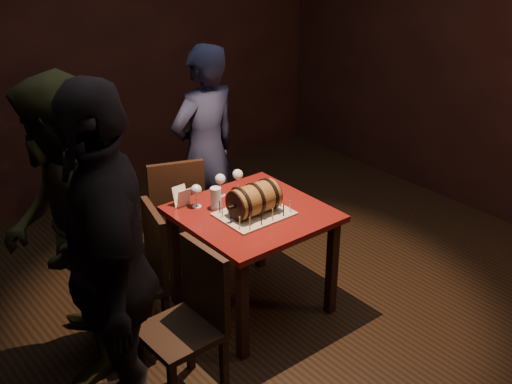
# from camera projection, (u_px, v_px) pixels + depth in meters

# --- Properties ---
(room_shell) EXTENTS (5.04, 5.04, 2.80)m
(room_shell) POSITION_uv_depth(u_px,v_px,m) (271.00, 123.00, 3.79)
(room_shell) COLOR black
(room_shell) RESTS_ON ground
(pub_table) EXTENTS (0.90, 0.90, 0.75)m
(pub_table) POSITION_uv_depth(u_px,v_px,m) (252.00, 226.00, 4.22)
(pub_table) COLOR #4D0D0C
(pub_table) RESTS_ON ground
(cake_board) EXTENTS (0.45, 0.35, 0.01)m
(cake_board) POSITION_uv_depth(u_px,v_px,m) (254.00, 214.00, 4.13)
(cake_board) COLOR #ABA08A
(cake_board) RESTS_ON pub_table
(barrel_cake) EXTENTS (0.37, 0.22, 0.22)m
(barrel_cake) POSITION_uv_depth(u_px,v_px,m) (254.00, 199.00, 4.08)
(barrel_cake) COLOR brown
(barrel_cake) RESTS_ON cake_board
(birthday_candles) EXTENTS (0.40, 0.30, 0.09)m
(birthday_candles) POSITION_uv_depth(u_px,v_px,m) (254.00, 207.00, 4.11)
(birthday_candles) COLOR #E0C986
(birthday_candles) RESTS_ON cake_board
(wine_glass_left) EXTENTS (0.07, 0.07, 0.16)m
(wine_glass_left) POSITION_uv_depth(u_px,v_px,m) (196.00, 191.00, 4.18)
(wine_glass_left) COLOR silver
(wine_glass_left) RESTS_ON pub_table
(wine_glass_mid) EXTENTS (0.07, 0.07, 0.16)m
(wine_glass_mid) POSITION_uv_depth(u_px,v_px,m) (220.00, 180.00, 4.33)
(wine_glass_mid) COLOR silver
(wine_glass_mid) RESTS_ON pub_table
(wine_glass_right) EXTENTS (0.07, 0.07, 0.16)m
(wine_glass_right) POSITION_uv_depth(u_px,v_px,m) (238.00, 175.00, 4.40)
(wine_glass_right) COLOR silver
(wine_glass_right) RESTS_ON pub_table
(pint_of_ale) EXTENTS (0.07, 0.07, 0.15)m
(pint_of_ale) POSITION_uv_depth(u_px,v_px,m) (216.00, 199.00, 4.18)
(pint_of_ale) COLOR silver
(pint_of_ale) RESTS_ON pub_table
(menu_card) EXTENTS (0.10, 0.05, 0.13)m
(menu_card) POSITION_uv_depth(u_px,v_px,m) (182.00, 197.00, 4.22)
(menu_card) COLOR white
(menu_card) RESTS_ON pub_table
(chair_back) EXTENTS (0.52, 0.52, 0.93)m
(chair_back) POSITION_uv_depth(u_px,v_px,m) (175.00, 209.00, 4.70)
(chair_back) COLOR black
(chair_back) RESTS_ON ground
(chair_left_rear) EXTENTS (0.49, 0.49, 0.93)m
(chair_left_rear) POSITION_uv_depth(u_px,v_px,m) (142.00, 271.00, 3.95)
(chair_left_rear) COLOR black
(chair_left_rear) RESTS_ON ground
(chair_left_front) EXTENTS (0.41, 0.41, 0.93)m
(chair_left_front) POSITION_uv_depth(u_px,v_px,m) (191.00, 316.00, 3.54)
(chair_left_front) COLOR black
(chair_left_front) RESTS_ON ground
(person_back) EXTENTS (0.64, 0.46, 1.66)m
(person_back) POSITION_uv_depth(u_px,v_px,m) (205.00, 152.00, 4.88)
(person_back) COLOR #1A1D34
(person_back) RESTS_ON ground
(person_left_rear) EXTENTS (1.00, 1.09, 1.82)m
(person_left_rear) POSITION_uv_depth(u_px,v_px,m) (64.00, 234.00, 3.58)
(person_left_rear) COLOR #36391C
(person_left_rear) RESTS_ON ground
(person_left_front) EXTENTS (0.89, 1.24, 1.95)m
(person_left_front) POSITION_uv_depth(u_px,v_px,m) (109.00, 269.00, 3.13)
(person_left_front) COLOR black
(person_left_front) RESTS_ON ground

